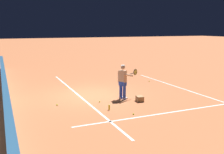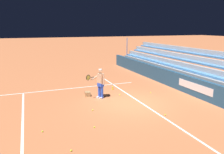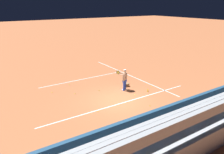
{
  "view_description": "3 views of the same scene",
  "coord_description": "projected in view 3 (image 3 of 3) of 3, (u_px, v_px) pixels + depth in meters",
  "views": [
    {
      "loc": [
        12.8,
        -4.17,
        3.49
      ],
      "look_at": [
        1.36,
        0.76,
        1.15
      ],
      "focal_mm": 42.0,
      "sensor_mm": 36.0,
      "label": 1
    },
    {
      "loc": [
        -10.06,
        5.08,
        4.03
      ],
      "look_at": [
        1.49,
        0.57,
        1.19
      ],
      "focal_mm": 35.0,
      "sensor_mm": 36.0,
      "label": 2
    },
    {
      "loc": [
        -8.17,
        -11.57,
        6.57
      ],
      "look_at": [
        0.67,
        1.87,
        1.09
      ],
      "focal_mm": 35.0,
      "sensor_mm": 36.0,
      "label": 3
    }
  ],
  "objects": [
    {
      "name": "water_bottle",
      "position": [
        148.0,
        91.0,
        16.94
      ],
      "size": [
        0.07,
        0.07,
        0.22
      ],
      "primitive_type": "cylinder",
      "color": "yellow",
      "rests_on": "ground"
    },
    {
      "name": "bleacher_stand",
      "position": [
        188.0,
        129.0,
        10.63
      ],
      "size": [
        22.31,
        2.4,
        2.95
      ],
      "color": "#9EA3A8",
      "rests_on": "ground"
    },
    {
      "name": "tennis_ball_far_left",
      "position": [
        99.0,
        90.0,
        17.17
      ],
      "size": [
        0.07,
        0.07,
        0.07
      ],
      "primitive_type": "sphere",
      "color": "#CCE533",
      "rests_on": "ground"
    },
    {
      "name": "tennis_ball_near_player",
      "position": [
        52.0,
        92.0,
        16.83
      ],
      "size": [
        0.07,
        0.07,
        0.07
      ],
      "primitive_type": "sphere",
      "color": "#CCE533",
      "rests_on": "ground"
    },
    {
      "name": "tennis_ball_stray_back",
      "position": [
        75.0,
        94.0,
        16.58
      ],
      "size": [
        0.07,
        0.07,
        0.07
      ],
      "primitive_type": "sphere",
      "color": "#CCE533",
      "rests_on": "ground"
    },
    {
      "name": "court_service_line_white",
      "position": [
        84.0,
        79.0,
        19.87
      ],
      "size": [
        8.22,
        0.1,
        0.01
      ],
      "primitive_type": "cube",
      "color": "white",
      "rests_on": "ground"
    },
    {
      "name": "court_sideline_white",
      "position": [
        130.0,
        75.0,
        20.82
      ],
      "size": [
        0.1,
        12.0,
        0.01
      ],
      "primitive_type": "cube",
      "color": "white",
      "rests_on": "ground"
    },
    {
      "name": "tennis_ball_by_box",
      "position": [
        151.0,
        86.0,
        18.01
      ],
      "size": [
        0.07,
        0.07,
        0.07
      ],
      "primitive_type": "sphere",
      "color": "#CCE533",
      "rests_on": "ground"
    },
    {
      "name": "tennis_player",
      "position": [
        124.0,
        80.0,
        17.03
      ],
      "size": [
        0.56,
        1.07,
        1.71
      ],
      "color": "blue",
      "rests_on": "ground"
    },
    {
      "name": "court_baseline_white",
      "position": [
        123.0,
        103.0,
        15.12
      ],
      "size": [
        12.0,
        0.1,
        0.01
      ],
      "primitive_type": "cube",
      "color": "white",
      "rests_on": "ground"
    },
    {
      "name": "tennis_ball_far_right",
      "position": [
        135.0,
        95.0,
        16.34
      ],
      "size": [
        0.07,
        0.07,
        0.07
      ],
      "primitive_type": "sphere",
      "color": "#CCE533",
      "rests_on": "ground"
    },
    {
      "name": "tennis_ball_toward_net",
      "position": [
        150.0,
        106.0,
        14.63
      ],
      "size": [
        0.07,
        0.07,
        0.07
      ],
      "primitive_type": "sphere",
      "color": "#CCE533",
      "rests_on": "ground"
    },
    {
      "name": "back_wall_sponsor_board",
      "position": [
        160.0,
        117.0,
        12.13
      ],
      "size": [
        23.48,
        0.25,
        1.1
      ],
      "color": "navy",
      "rests_on": "ground"
    },
    {
      "name": "ball_box_cardboard",
      "position": [
        126.0,
        85.0,
        18.08
      ],
      "size": [
        0.43,
        0.35,
        0.26
      ],
      "primitive_type": "cube",
      "rotation": [
        0.0,
        0.0,
        -0.12
      ],
      "color": "#A87F51",
      "rests_on": "ground"
    },
    {
      "name": "ground_plane",
      "position": [
        119.0,
        100.0,
        15.52
      ],
      "size": [
        160.0,
        160.0,
        0.0
      ],
      "primitive_type": "plane",
      "color": "#B7663D"
    },
    {
      "name": "tennis_ball_midcourt",
      "position": [
        98.0,
        111.0,
        13.87
      ],
      "size": [
        0.07,
        0.07,
        0.07
      ],
      "primitive_type": "sphere",
      "color": "#CCE533",
      "rests_on": "ground"
    },
    {
      "name": "tennis_ball_on_baseline",
      "position": [
        69.0,
        85.0,
        18.38
      ],
      "size": [
        0.07,
        0.07,
        0.07
      ],
      "primitive_type": "sphere",
      "color": "#CCE533",
      "rests_on": "ground"
    }
  ]
}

